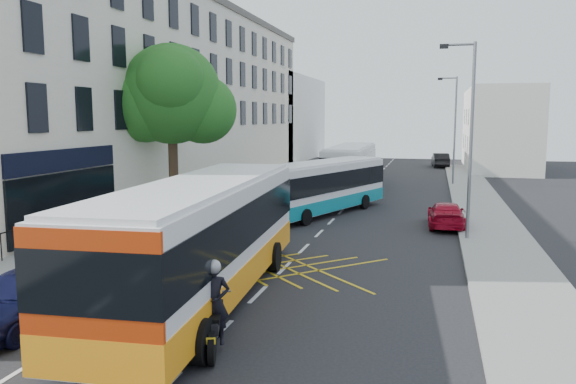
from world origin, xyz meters
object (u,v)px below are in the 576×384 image
Objects in this scene: lamp_far at (454,124)px; motorbike at (215,308)px; distant_car_grey at (360,166)px; distant_car_dark at (440,160)px; street_tree at (171,95)px; bus_far at (351,166)px; parked_car_silver at (191,225)px; pedestrian_far at (48,237)px; lamp_near at (469,130)px; red_hatchback at (446,215)px; bus_mid at (322,186)px; bus_near at (202,238)px; parked_car_blue at (25,296)px.

lamp_far is 3.54× the size of motorbike.
distant_car_dark is (7.13, 9.62, -0.01)m from distant_car_grey.
street_tree is 1.99× the size of distant_car_dark.
lamp_far is 0.72× the size of bus_far.
parked_car_silver is 2.50× the size of pedestrian_far.
lamp_near is 14.72m from motorbike.
lamp_near is at bearing 48.23° from motorbike.
distant_car_grey is at bearing 73.92° from street_tree.
bus_far is 2.75× the size of red_hatchback.
pedestrian_far is at bearing -99.14° from bus_mid.
red_hatchback is (6.86, 12.83, -1.20)m from bus_near.
bus_mid is 2.30× the size of distant_car_dark.
red_hatchback is (10.40, 5.85, -0.09)m from parked_car_silver.
motorbike is 0.55× the size of parked_car_silver.
motorbike is (1.16, -18.12, -0.51)m from bus_mid.
motorbike is 0.56× the size of red_hatchback.
parked_car_silver is (0.00, 9.87, -0.05)m from parked_car_blue.
lamp_far is at bearing 27.47° from bus_far.
street_tree is 15.13m from red_hatchback.
distant_car_grey is (-7.82, 6.84, -3.87)m from lamp_far.
motorbike is at bearing 70.28° from red_hatchback.
red_hatchback is (6.47, -13.15, -1.06)m from bus_far.
lamp_near reaches higher than red_hatchback.
bus_far reaches higher than bus_mid.
bus_near is 2.85× the size of parked_car_blue.
parked_car_blue is 0.80× the size of distant_car_grey.
distant_car_grey is at bearing -59.83° from pedestrian_far.
street_tree reaches higher than bus_mid.
street_tree is 18.96m from motorbike.
distant_car_grey reaches higher than parked_car_silver.
bus_far is at bearing -151.77° from lamp_far.
pedestrian_far is (-3.28, -4.72, 0.30)m from parked_car_silver.
parked_car_blue is at bearing 159.93° from motorbike.
street_tree is 15.10m from lamp_near.
lamp_near is at bearing -15.31° from bus_mid.
pedestrian_far is at bearing 157.60° from bus_near.
distant_car_grey is at bearing 106.25° from lamp_near.
bus_near is 14.98m from bus_mid.
distant_car_grey is at bearing 138.84° from lamp_far.
distant_car_dark is at bearing 81.36° from parked_car_silver.
bus_mid is 2.36× the size of parked_car_blue.
lamp_near is 16.65m from pedestrian_far.
bus_mid is (-7.09, -14.85, -3.14)m from lamp_far.
red_hatchback is 24.88m from distant_car_grey.
street_tree is 2.16× the size of red_hatchback.
bus_far is 19.42m from parked_car_silver.
pedestrian_far is at bearing 36.11° from red_hatchback.
pedestrian_far reaches higher than red_hatchback.
parked_car_blue is 6.10m from pedestrian_far.
parked_car_silver is 40.66m from distant_car_dark.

